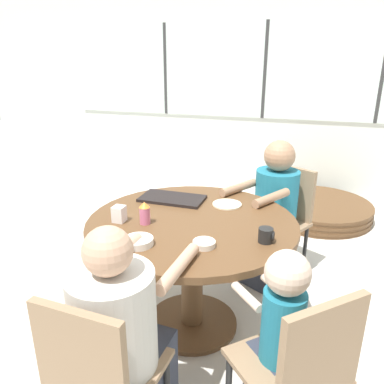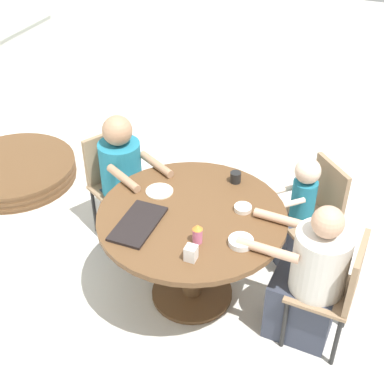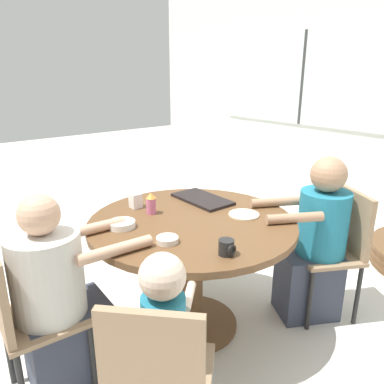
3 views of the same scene
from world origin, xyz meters
TOP-DOWN VIEW (x-y plane):
  - ground_plane at (0.00, 0.00)m, footprint 16.00×16.00m
  - dining_table at (0.00, 0.00)m, footprint 1.27×1.27m
  - chair_for_woman_green_shirt at (0.49, 0.88)m, footprint 0.54×0.54m
  - chair_for_man_blue_shirt at (-0.06, -1.01)m, footprint 0.42×0.42m
  - chair_for_toddler at (0.70, -0.73)m, footprint 0.57×0.57m
  - person_woman_green_shirt at (0.41, 0.74)m, footprint 0.56×0.66m
  - person_man_blue_shirt at (-0.05, -0.83)m, footprint 0.40×0.68m
  - person_toddler at (0.59, -0.62)m, footprint 0.36×0.36m
  - food_tray_dark at (-0.24, 0.28)m, footprint 0.44×0.23m
  - coffee_mug at (0.46, -0.15)m, footprint 0.08×0.08m
  - sippy_cup at (-0.25, -0.14)m, footprint 0.07×0.07m
  - milk_carton_small at (-0.41, -0.16)m, footprint 0.07×0.07m
  - bowl_white_shallow at (0.17, -0.30)m, footprint 0.12×0.12m
  - bowl_cereal at (-0.17, -0.39)m, footprint 0.16×0.16m
  - plate_tortillas at (0.15, 0.31)m, footprint 0.19×0.19m

SIDE VIEW (x-z plane):
  - ground_plane at x=0.00m, z-range 0.00..0.00m
  - person_man_blue_shirt at x=-0.05m, z-range -0.07..1.03m
  - person_toddler at x=0.59m, z-range 0.00..0.98m
  - person_woman_green_shirt at x=0.41m, z-range -0.05..1.07m
  - chair_for_woman_green_shirt at x=0.49m, z-range 0.09..0.98m
  - chair_for_man_blue_shirt at x=-0.06m, z-range 0.09..0.98m
  - chair_for_toddler at x=0.70m, z-range 0.09..0.98m
  - dining_table at x=0.00m, z-range 0.21..0.98m
  - plate_tortillas at x=0.15m, z-range 0.77..0.78m
  - food_tray_dark at x=-0.24m, z-range 0.77..0.79m
  - bowl_white_shallow at x=0.17m, z-range 0.77..0.80m
  - bowl_cereal at x=-0.17m, z-range 0.77..0.80m
  - coffee_mug at x=0.46m, z-range 0.77..0.85m
  - milk_carton_small at x=-0.41m, z-range 0.77..0.86m
  - sippy_cup at x=-0.25m, z-range 0.77..0.90m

